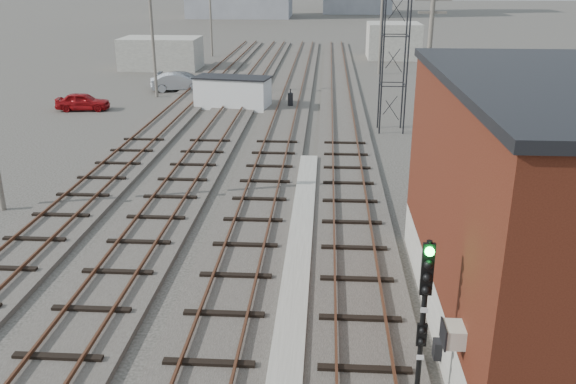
# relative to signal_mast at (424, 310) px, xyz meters

# --- Properties ---
(ground) EXTENTS (320.00, 320.00, 0.00)m
(ground) POSITION_rel_signal_mast_xyz_m (-3.70, 51.44, -2.50)
(ground) COLOR #282621
(ground) RESTS_ON ground
(track_right) EXTENTS (3.20, 90.00, 0.39)m
(track_right) POSITION_rel_signal_mast_xyz_m (-1.20, 30.44, -2.40)
(track_right) COLOR #332D28
(track_right) RESTS_ON ground
(track_mid_right) EXTENTS (3.20, 90.00, 0.39)m
(track_mid_right) POSITION_rel_signal_mast_xyz_m (-5.20, 30.44, -2.40)
(track_mid_right) COLOR #332D28
(track_mid_right) RESTS_ON ground
(track_mid_left) EXTENTS (3.20, 90.00, 0.39)m
(track_mid_left) POSITION_rel_signal_mast_xyz_m (-9.20, 30.44, -2.40)
(track_mid_left) COLOR #332D28
(track_mid_left) RESTS_ON ground
(track_left) EXTENTS (3.20, 90.00, 0.39)m
(track_left) POSITION_rel_signal_mast_xyz_m (-13.20, 30.44, -2.40)
(track_left) COLOR #332D28
(track_left) RESTS_ON ground
(platform_curb) EXTENTS (0.90, 28.00, 0.26)m
(platform_curb) POSITION_rel_signal_mast_xyz_m (-3.20, 5.44, -2.37)
(platform_curb) COLOR gray
(platform_curb) RESTS_ON ground
(brick_building) EXTENTS (6.54, 12.20, 7.22)m
(brick_building) POSITION_rel_signal_mast_xyz_m (3.80, 3.44, 1.13)
(brick_building) COLOR gray
(brick_building) RESTS_ON ground
(lattice_tower) EXTENTS (1.60, 1.60, 15.00)m
(lattice_tower) POSITION_rel_signal_mast_xyz_m (1.80, 26.44, 5.00)
(lattice_tower) COLOR black
(lattice_tower) RESTS_ON ground
(utility_pole_left_b) EXTENTS (1.80, 0.24, 9.00)m
(utility_pole_left_b) POSITION_rel_signal_mast_xyz_m (-16.20, 36.44, 2.29)
(utility_pole_left_b) COLOR #595147
(utility_pole_left_b) RESTS_ON ground
(utility_pole_left_c) EXTENTS (1.80, 0.24, 9.00)m
(utility_pole_left_c) POSITION_rel_signal_mast_xyz_m (-16.20, 61.44, 2.29)
(utility_pole_left_c) COLOR #595147
(utility_pole_left_c) RESTS_ON ground
(utility_pole_right_a) EXTENTS (1.80, 0.24, 9.00)m
(utility_pole_right_a) POSITION_rel_signal_mast_xyz_m (2.80, 19.44, 2.29)
(utility_pole_right_a) COLOR #595147
(utility_pole_right_a) RESTS_ON ground
(utility_pole_right_b) EXTENTS (1.80, 0.24, 9.00)m
(utility_pole_right_b) POSITION_rel_signal_mast_xyz_m (2.80, 49.44, 2.29)
(utility_pole_right_b) COLOR #595147
(utility_pole_right_b) RESTS_ON ground
(shed_left) EXTENTS (8.00, 5.00, 3.20)m
(shed_left) POSITION_rel_signal_mast_xyz_m (-19.70, 51.44, -0.90)
(shed_left) COLOR gray
(shed_left) RESTS_ON ground
(shed_right) EXTENTS (6.00, 6.00, 4.00)m
(shed_right) POSITION_rel_signal_mast_xyz_m (5.30, 61.44, -0.50)
(shed_right) COLOR gray
(shed_right) RESTS_ON ground
(signal_mast) EXTENTS (0.40, 0.42, 4.22)m
(signal_mast) POSITION_rel_signal_mast_xyz_m (0.00, 0.00, 0.00)
(signal_mast) COLOR gray
(signal_mast) RESTS_ON ground
(switch_stand) EXTENTS (0.40, 0.40, 1.37)m
(switch_stand) POSITION_rel_signal_mast_xyz_m (-5.04, 32.81, -1.86)
(switch_stand) COLOR black
(switch_stand) RESTS_ON ground
(site_trailer) EXTENTS (5.93, 3.37, 2.35)m
(site_trailer) POSITION_rel_signal_mast_xyz_m (-9.34, 32.62, -1.32)
(site_trailer) COLOR silver
(site_trailer) RESTS_ON ground
(car_red) EXTENTS (3.99, 1.92, 1.31)m
(car_red) POSITION_rel_signal_mast_xyz_m (-20.27, 31.11, -1.85)
(car_red) COLOR maroon
(car_red) RESTS_ON ground
(car_silver) EXTENTS (4.78, 2.90, 1.49)m
(car_silver) POSITION_rel_signal_mast_xyz_m (-15.15, 39.27, -1.76)
(car_silver) COLOR #A4A7AB
(car_silver) RESTS_ON ground
(car_grey) EXTENTS (4.82, 2.25, 1.36)m
(car_grey) POSITION_rel_signal_mast_xyz_m (-14.88, 40.88, -1.82)
(car_grey) COLOR slate
(car_grey) RESTS_ON ground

